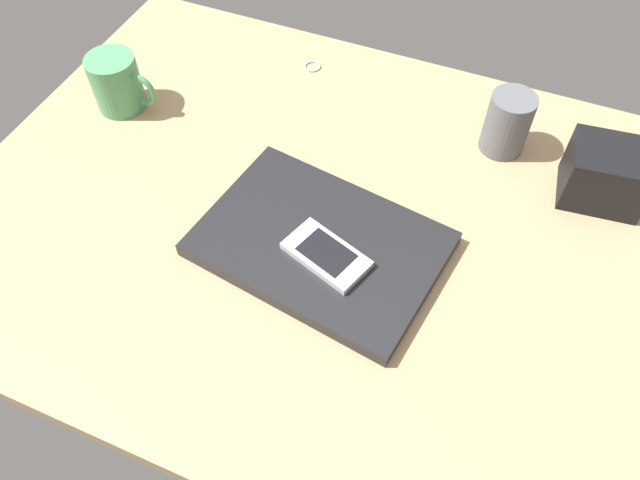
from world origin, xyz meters
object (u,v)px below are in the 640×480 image
at_px(coffee_mug, 117,83).
at_px(laptop_closed, 320,244).
at_px(cell_phone_on_laptop, 326,255).
at_px(pen_cup, 507,123).
at_px(desk_organizer, 606,174).
at_px(key_ring, 312,66).

bearing_deg(coffee_mug, laptop_closed, -19.57).
relative_size(cell_phone_on_laptop, pen_cup, 1.29).
relative_size(laptop_closed, desk_organizer, 2.88).
distance_m(pen_cup, key_ring, 0.36).
bearing_deg(laptop_closed, cell_phone_on_laptop, -42.88).
bearing_deg(coffee_mug, desk_organizer, 7.57).
bearing_deg(desk_organizer, laptop_closed, -150.18).
bearing_deg(laptop_closed, key_ring, 123.43).
relative_size(pen_cup, desk_organizer, 0.88).
bearing_deg(desk_organizer, cell_phone_on_laptop, -145.95).
xyz_separation_m(cell_phone_on_laptop, key_ring, (-0.19, 0.39, -0.03)).
relative_size(laptop_closed, coffee_mug, 2.84).
height_order(pen_cup, key_ring, pen_cup).
relative_size(cell_phone_on_laptop, desk_organizer, 1.13).
bearing_deg(key_ring, cell_phone_on_laptop, -64.42).
xyz_separation_m(laptop_closed, pen_cup, (0.19, 0.30, 0.04)).
bearing_deg(cell_phone_on_laptop, pen_cup, 62.34).
xyz_separation_m(cell_phone_on_laptop, desk_organizer, (0.32, 0.27, 0.02)).
bearing_deg(coffee_mug, cell_phone_on_laptop, -21.58).
distance_m(laptop_closed, key_ring, 0.40).
distance_m(pen_cup, desk_organizer, 0.16).
xyz_separation_m(desk_organizer, coffee_mug, (-0.76, -0.10, 0.00)).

